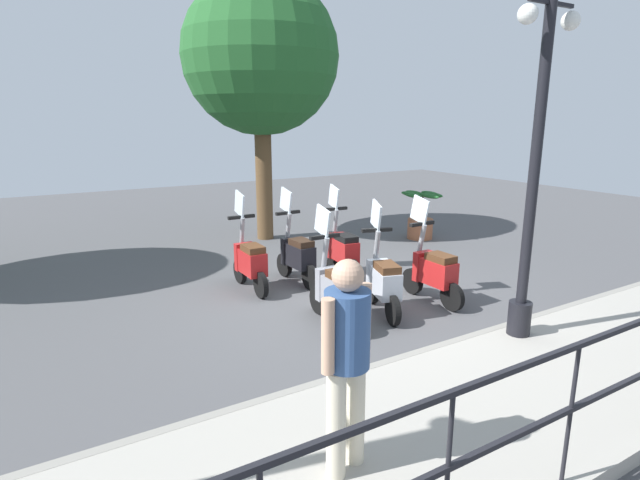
{
  "coord_description": "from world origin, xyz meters",
  "views": [
    {
      "loc": [
        -5.91,
        4.15,
        2.65
      ],
      "look_at": [
        0.2,
        0.5,
        0.9
      ],
      "focal_mm": 28.0,
      "sensor_mm": 36.0,
      "label": 1
    }
  ],
  "objects_px": {
    "lamp_post_near": "(533,186)",
    "scooter_far_2": "(250,261)",
    "scooter_far_0": "(342,249)",
    "pedestrian_distant": "(347,351)",
    "potted_palm": "(420,219)",
    "scooter_near_2": "(336,289)",
    "scooter_far_1": "(297,254)",
    "scooter_near_1": "(383,280)",
    "scooter_near_0": "(433,270)",
    "tree_distant": "(261,57)"
  },
  "relations": [
    {
      "from": "lamp_post_near",
      "to": "scooter_far_1",
      "type": "distance_m",
      "value": 3.87
    },
    {
      "from": "potted_palm",
      "to": "scooter_far_1",
      "type": "bearing_deg",
      "value": 109.0
    },
    {
      "from": "scooter_far_2",
      "to": "scooter_near_1",
      "type": "bearing_deg",
      "value": -146.97
    },
    {
      "from": "scooter_far_2",
      "to": "lamp_post_near",
      "type": "bearing_deg",
      "value": -150.41
    },
    {
      "from": "lamp_post_near",
      "to": "scooter_far_2",
      "type": "xyz_separation_m",
      "value": [
        3.46,
        1.95,
        -1.43
      ]
    },
    {
      "from": "scooter_near_1",
      "to": "scooter_far_1",
      "type": "distance_m",
      "value": 1.82
    },
    {
      "from": "lamp_post_near",
      "to": "scooter_far_2",
      "type": "height_order",
      "value": "lamp_post_near"
    },
    {
      "from": "lamp_post_near",
      "to": "scooter_far_0",
      "type": "height_order",
      "value": "lamp_post_near"
    },
    {
      "from": "scooter_far_0",
      "to": "scooter_far_1",
      "type": "relative_size",
      "value": 1.0
    },
    {
      "from": "tree_distant",
      "to": "potted_palm",
      "type": "xyz_separation_m",
      "value": [
        -1.8,
        -2.98,
        -3.43
      ]
    },
    {
      "from": "scooter_near_2",
      "to": "scooter_far_2",
      "type": "height_order",
      "value": "same"
    },
    {
      "from": "lamp_post_near",
      "to": "pedestrian_distant",
      "type": "relative_size",
      "value": 2.52
    },
    {
      "from": "scooter_near_1",
      "to": "lamp_post_near",
      "type": "bearing_deg",
      "value": -137.37
    },
    {
      "from": "lamp_post_near",
      "to": "tree_distant",
      "type": "bearing_deg",
      "value": 2.46
    },
    {
      "from": "scooter_far_1",
      "to": "scooter_near_2",
      "type": "bearing_deg",
      "value": 165.64
    },
    {
      "from": "pedestrian_distant",
      "to": "scooter_far_2",
      "type": "xyz_separation_m",
      "value": [
        4.36,
        -1.11,
        -0.6
      ]
    },
    {
      "from": "potted_palm",
      "to": "scooter_far_2",
      "type": "relative_size",
      "value": 0.69
    },
    {
      "from": "scooter_far_0",
      "to": "scooter_near_2",
      "type": "bearing_deg",
      "value": 150.65
    },
    {
      "from": "tree_distant",
      "to": "potted_palm",
      "type": "relative_size",
      "value": 5.22
    },
    {
      "from": "potted_palm",
      "to": "scooter_near_1",
      "type": "relative_size",
      "value": 0.69
    },
    {
      "from": "scooter_near_1",
      "to": "scooter_far_2",
      "type": "bearing_deg",
      "value": 50.24
    },
    {
      "from": "scooter_near_2",
      "to": "scooter_far_0",
      "type": "height_order",
      "value": "same"
    },
    {
      "from": "tree_distant",
      "to": "potted_palm",
      "type": "bearing_deg",
      "value": -121.05
    },
    {
      "from": "potted_palm",
      "to": "scooter_near_2",
      "type": "bearing_deg",
      "value": 126.13
    },
    {
      "from": "lamp_post_near",
      "to": "tree_distant",
      "type": "distance_m",
      "value": 6.82
    },
    {
      "from": "pedestrian_distant",
      "to": "tree_distant",
      "type": "bearing_deg",
      "value": 142.15
    },
    {
      "from": "scooter_near_0",
      "to": "scooter_far_2",
      "type": "height_order",
      "value": "same"
    },
    {
      "from": "pedestrian_distant",
      "to": "scooter_far_2",
      "type": "distance_m",
      "value": 4.54
    },
    {
      "from": "pedestrian_distant",
      "to": "scooter_near_1",
      "type": "height_order",
      "value": "pedestrian_distant"
    },
    {
      "from": "tree_distant",
      "to": "scooter_near_0",
      "type": "bearing_deg",
      "value": -175.12
    },
    {
      "from": "scooter_far_0",
      "to": "tree_distant",
      "type": "bearing_deg",
      "value": 5.53
    },
    {
      "from": "lamp_post_near",
      "to": "tree_distant",
      "type": "xyz_separation_m",
      "value": [
        6.53,
        0.28,
        1.96
      ]
    },
    {
      "from": "tree_distant",
      "to": "scooter_near_0",
      "type": "height_order",
      "value": "tree_distant"
    },
    {
      "from": "scooter_near_0",
      "to": "tree_distant",
      "type": "bearing_deg",
      "value": 4.39
    },
    {
      "from": "lamp_post_near",
      "to": "scooter_far_0",
      "type": "distance_m",
      "value": 3.62
    },
    {
      "from": "pedestrian_distant",
      "to": "tree_distant",
      "type": "relative_size",
      "value": 0.29
    },
    {
      "from": "scooter_near_0",
      "to": "scooter_far_0",
      "type": "height_order",
      "value": "same"
    },
    {
      "from": "potted_palm",
      "to": "scooter_near_0",
      "type": "height_order",
      "value": "scooter_near_0"
    },
    {
      "from": "scooter_near_0",
      "to": "scooter_near_1",
      "type": "bearing_deg",
      "value": 88.48
    },
    {
      "from": "lamp_post_near",
      "to": "scooter_far_0",
      "type": "xyz_separation_m",
      "value": [
        3.31,
        0.33,
        -1.43
      ]
    },
    {
      "from": "scooter_near_0",
      "to": "scooter_far_1",
      "type": "bearing_deg",
      "value": 35.17
    },
    {
      "from": "pedestrian_distant",
      "to": "tree_distant",
      "type": "height_order",
      "value": "tree_distant"
    },
    {
      "from": "tree_distant",
      "to": "scooter_near_0",
      "type": "xyz_separation_m",
      "value": [
        -4.92,
        -0.42,
        -3.39
      ]
    },
    {
      "from": "scooter_near_1",
      "to": "scooter_far_0",
      "type": "xyz_separation_m",
      "value": [
        1.68,
        -0.44,
        0.0
      ]
    },
    {
      "from": "scooter_near_0",
      "to": "scooter_far_1",
      "type": "relative_size",
      "value": 1.0
    },
    {
      "from": "scooter_near_2",
      "to": "scooter_near_1",
      "type": "bearing_deg",
      "value": -91.26
    },
    {
      "from": "scooter_near_0",
      "to": "scooter_near_2",
      "type": "distance_m",
      "value": 1.66
    },
    {
      "from": "scooter_near_0",
      "to": "scooter_far_0",
      "type": "bearing_deg",
      "value": 14.88
    },
    {
      "from": "pedestrian_distant",
      "to": "lamp_post_near",
      "type": "bearing_deg",
      "value": 88.99
    },
    {
      "from": "tree_distant",
      "to": "scooter_far_0",
      "type": "xyz_separation_m",
      "value": [
        -3.22,
        0.05,
        -3.39
      ]
    }
  ]
}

